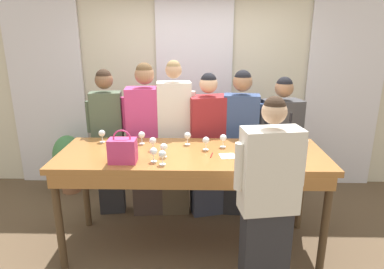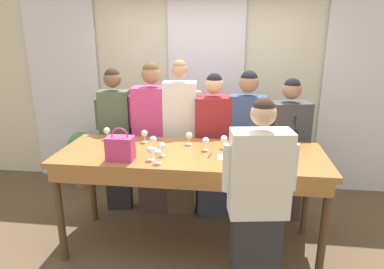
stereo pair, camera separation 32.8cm
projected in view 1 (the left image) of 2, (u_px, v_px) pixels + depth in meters
ground_plane at (192, 245)px, 3.55m from camera, size 18.00×18.00×0.00m
wall_back at (194, 86)px, 4.70m from camera, size 12.00×0.06×2.80m
curtain_panel_left at (47, 90)px, 4.70m from camera, size 1.01×0.03×2.69m
curtain_panel_center at (194, 91)px, 4.66m from camera, size 1.01×0.03×2.69m
curtain_panel_right at (343, 91)px, 4.62m from camera, size 1.01×0.03×2.69m
tasting_bar at (192, 163)px, 3.25m from camera, size 2.53×0.89×1.03m
wine_bottle at (290, 133)px, 3.44m from camera, size 0.09×0.09×0.33m
handbag at (123, 150)px, 2.97m from camera, size 0.24×0.15×0.30m
wine_glass_front_left at (164, 147)px, 3.11m from camera, size 0.07×0.07×0.13m
wine_glass_front_mid at (188, 136)px, 3.44m from camera, size 0.07×0.07×0.13m
wine_glass_front_right at (153, 141)px, 3.28m from camera, size 0.07×0.07×0.13m
wine_glass_center_left at (251, 155)px, 2.92m from camera, size 0.07×0.07×0.13m
wine_glass_center_mid at (142, 135)px, 3.47m from camera, size 0.07×0.07×0.13m
wine_glass_center_right at (260, 150)px, 3.05m from camera, size 0.07×0.07×0.13m
wine_glass_back_left at (223, 138)px, 3.37m from camera, size 0.07×0.07×0.13m
wine_glass_back_mid at (154, 152)px, 2.99m from camera, size 0.07×0.07×0.13m
wine_glass_back_right at (102, 134)px, 3.52m from camera, size 0.07×0.07×0.13m
wine_glass_near_host at (162, 155)px, 2.93m from camera, size 0.07×0.07×0.13m
wine_glass_by_bottle at (206, 141)px, 3.29m from camera, size 0.07×0.07×0.13m
napkin at (228, 156)px, 3.14m from camera, size 0.16×0.16×0.00m
pen at (211, 155)px, 3.16m from camera, size 0.03×0.12×0.01m
guest_olive_jacket at (108, 140)px, 3.96m from camera, size 0.46×0.25×1.73m
guest_pink_top at (147, 140)px, 3.95m from camera, size 0.55×0.31×1.80m
guest_cream_sweater at (175, 138)px, 3.94m from camera, size 0.49×0.26×1.83m
guest_striped_shirt at (208, 146)px, 3.96m from camera, size 0.54×0.37×1.70m
guest_navy_coat at (240, 141)px, 3.94m from camera, size 0.51×0.25×1.73m
guest_beige_cap at (279, 148)px, 3.95m from camera, size 0.53×0.36×1.65m
host_pouring at (268, 205)px, 2.60m from camera, size 0.55×0.28×1.70m
potted_plant at (69, 160)px, 4.62m from camera, size 0.40×0.40×0.80m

